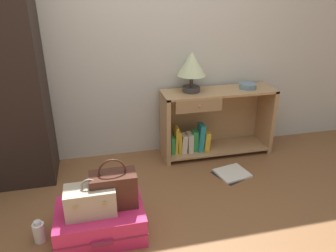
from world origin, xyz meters
TOP-DOWN VIEW (x-y plane):
  - ground_plane at (0.00, 0.00)m, footprint 9.00×9.00m
  - back_wall at (0.00, 1.50)m, footprint 6.40×0.10m
  - bookshelf at (0.70, 1.27)m, footprint 1.12×0.36m
  - table_lamp at (0.48, 1.28)m, footprint 0.27×0.27m
  - bowl at (1.06, 1.25)m, footprint 0.17×0.17m
  - suitcase_large at (-0.47, 0.27)m, footprint 0.61×0.44m
  - train_case at (-0.52, 0.25)m, footprint 0.33×0.20m
  - handbag at (-0.36, 0.29)m, footprint 0.31×0.17m
  - bottle at (-0.89, 0.30)m, footprint 0.08×0.08m
  - open_book_on_floor at (0.76, 0.80)m, footprint 0.38×0.36m

SIDE VIEW (x-z plane):
  - ground_plane at x=0.00m, z-range 0.00..0.00m
  - open_book_on_floor at x=0.76m, z-range 0.00..0.02m
  - bottle at x=-0.89m, z-range -0.01..0.16m
  - suitcase_large at x=-0.47m, z-range 0.00..0.22m
  - train_case at x=-0.52m, z-range 0.19..0.45m
  - bookshelf at x=0.70m, z-range -0.01..0.67m
  - handbag at x=-0.36m, z-range 0.17..0.53m
  - bowl at x=1.06m, z-range 0.68..0.73m
  - table_lamp at x=0.48m, z-range 0.74..1.12m
  - back_wall at x=0.00m, z-range 0.00..2.60m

